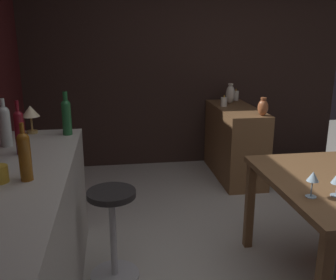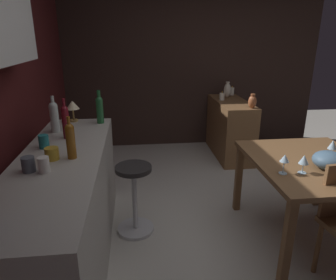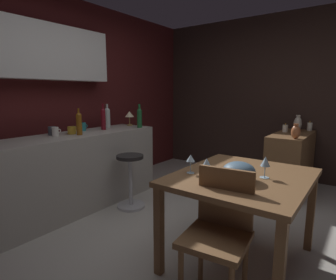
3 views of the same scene
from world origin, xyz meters
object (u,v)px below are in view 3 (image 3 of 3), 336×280
object	(u,v)px
chair_near_window	(219,230)
counter_lamp	(129,115)
fruit_bowl	(239,171)
pillar_candle_tall	(310,127)
wine_glass_center	(207,163)
cup_slate	(52,131)
cup_teal	(83,127)
vase_ceramic_ivory	(298,124)
cup_mustard	(72,130)
wine_bottle_ruby	(103,118)
vase_copper	(296,132)
dining_table	(242,186)
sideboard_cabinet	(290,162)
wine_bottle_clear	(107,117)
wine_glass_left	(265,162)
cup_white	(55,132)
pillar_candle_short	(285,128)
wine_bottle_amber	(79,123)
wine_glass_right	(191,159)
bar_stool	(130,180)

from	to	relation	value
chair_near_window	counter_lamp	distance (m)	2.57
fruit_bowl	chair_near_window	bearing A→B (deg)	-177.17
pillar_candle_tall	wine_glass_center	bearing A→B (deg)	174.02
chair_near_window	cup_slate	size ratio (longest dim) A/B	7.53
cup_teal	counter_lamp	xyz separation A→B (m)	(0.75, -0.09, 0.10)
fruit_bowl	cup_slate	xyz separation A→B (m)	(-0.16, 2.16, 0.14)
vase_ceramic_ivory	counter_lamp	bearing A→B (deg)	125.26
cup_mustard	wine_bottle_ruby	bearing A→B (deg)	-1.27
fruit_bowl	pillar_candle_tall	xyz separation A→B (m)	(2.62, -0.04, 0.07)
vase_copper	chair_near_window	bearing A→B (deg)	179.58
dining_table	sideboard_cabinet	xyz separation A→B (m)	(2.02, 0.07, -0.24)
wine_bottle_clear	vase_copper	world-z (taller)	wine_bottle_clear
chair_near_window	wine_glass_left	size ratio (longest dim) A/B	5.29
pillar_candle_tall	vase_ceramic_ivory	bearing A→B (deg)	144.79
counter_lamp	sideboard_cabinet	bearing A→B (deg)	-60.01
dining_table	vase_ceramic_ivory	xyz separation A→B (m)	(2.28, 0.06, 0.28)
sideboard_cabinet	wine_glass_center	size ratio (longest dim) A/B	7.57
wine_bottle_ruby	pillar_candle_tall	world-z (taller)	wine_bottle_ruby
cup_slate	pillar_candle_tall	world-z (taller)	cup_slate
counter_lamp	cup_white	bearing A→B (deg)	-178.74
wine_bottle_ruby	cup_white	size ratio (longest dim) A/B	3.19
dining_table	wine_glass_center	xyz separation A→B (m)	(-0.21, 0.21, 0.19)
chair_near_window	wine_glass_center	world-z (taller)	same
chair_near_window	cup_white	world-z (taller)	cup_white
wine_glass_center	dining_table	bearing A→B (deg)	-45.93
fruit_bowl	pillar_candle_short	bearing A→B (deg)	5.44
pillar_candle_tall	pillar_candle_short	world-z (taller)	pillar_candle_tall
wine_glass_center	wine_bottle_clear	distance (m)	2.10
wine_glass_left	vase_copper	bearing A→B (deg)	3.85
counter_lamp	vase_ceramic_ivory	distance (m)	2.45
cup_slate	vase_copper	distance (m)	2.89
wine_bottle_amber	vase_ceramic_ivory	size ratio (longest dim) A/B	1.28
wine_bottle_clear	pillar_candle_tall	world-z (taller)	wine_bottle_clear
pillar_candle_tall	chair_near_window	bearing A→B (deg)	179.51
wine_glass_center	vase_copper	size ratio (longest dim) A/B	0.78
cup_teal	cup_mustard	distance (m)	0.27
sideboard_cabinet	cup_mustard	size ratio (longest dim) A/B	8.42
dining_table	vase_ceramic_ivory	distance (m)	2.30
wine_glass_center	counter_lamp	xyz separation A→B (m)	(1.08, 1.85, 0.21)
wine_bottle_clear	pillar_candle_short	size ratio (longest dim) A/B	2.53
sideboard_cabinet	wine_glass_right	xyz separation A→B (m)	(-2.22, 0.29, 0.45)
wine_bottle_amber	pillar_candle_tall	world-z (taller)	wine_bottle_amber
chair_near_window	wine_glass_center	size ratio (longest dim) A/B	6.10
vase_ceramic_ivory	fruit_bowl	bearing A→B (deg)	-177.92
fruit_bowl	pillar_candle_tall	bearing A→B (deg)	-0.93
wine_bottle_ruby	cup_slate	bearing A→B (deg)	170.53
dining_table	bar_stool	xyz separation A→B (m)	(0.26, 1.48, -0.31)
fruit_bowl	pillar_candle_tall	world-z (taller)	pillar_candle_tall
sideboard_cabinet	cup_slate	size ratio (longest dim) A/B	9.34
vase_copper	cup_mustard	bearing A→B (deg)	128.95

